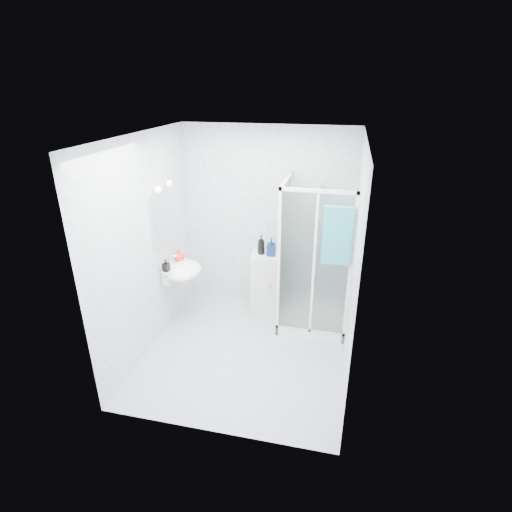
% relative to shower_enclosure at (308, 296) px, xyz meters
% --- Properties ---
extents(room, '(2.40, 2.60, 2.60)m').
position_rel_shower_enclosure_xyz_m(room, '(-0.67, -0.77, 0.85)').
color(room, white).
rests_on(room, ground).
extents(shower_enclosure, '(0.90, 0.95, 2.00)m').
position_rel_shower_enclosure_xyz_m(shower_enclosure, '(0.00, 0.00, 0.00)').
color(shower_enclosure, white).
rests_on(shower_enclosure, ground).
extents(wall_basin, '(0.46, 0.56, 0.35)m').
position_rel_shower_enclosure_xyz_m(wall_basin, '(-1.66, -0.32, 0.35)').
color(wall_basin, white).
rests_on(wall_basin, ground).
extents(mirror, '(0.02, 0.60, 0.70)m').
position_rel_shower_enclosure_xyz_m(mirror, '(-1.85, -0.32, 1.05)').
color(mirror, white).
rests_on(mirror, room).
extents(vanity_lights, '(0.10, 0.40, 0.08)m').
position_rel_shower_enclosure_xyz_m(vanity_lights, '(-1.80, -0.32, 1.47)').
color(vanity_lights, silver).
rests_on(vanity_lights, room).
extents(wall_hooks, '(0.23, 0.06, 0.03)m').
position_rel_shower_enclosure_xyz_m(wall_hooks, '(-0.92, 0.49, 1.17)').
color(wall_hooks, silver).
rests_on(wall_hooks, room).
extents(storage_cabinet, '(0.40, 0.41, 0.89)m').
position_rel_shower_enclosure_xyz_m(storage_cabinet, '(-0.65, 0.25, -0.00)').
color(storage_cabinet, silver).
rests_on(storage_cabinet, ground).
extents(hand_towel, '(0.33, 0.05, 0.71)m').
position_rel_shower_enclosure_xyz_m(hand_towel, '(0.32, -0.40, 1.06)').
color(hand_towel, teal).
rests_on(hand_towel, shower_enclosure).
extents(shampoo_bottle_a, '(0.12, 0.12, 0.27)m').
position_rel_shower_enclosure_xyz_m(shampoo_bottle_a, '(-0.70, 0.26, 0.57)').
color(shampoo_bottle_a, black).
rests_on(shampoo_bottle_a, storage_cabinet).
extents(shampoo_bottle_b, '(0.11, 0.12, 0.25)m').
position_rel_shower_enclosure_xyz_m(shampoo_bottle_b, '(-0.55, 0.24, 0.56)').
color(shampoo_bottle_b, navy).
rests_on(shampoo_bottle_b, storage_cabinet).
extents(soap_dispenser_orange, '(0.17, 0.17, 0.18)m').
position_rel_shower_enclosure_xyz_m(soap_dispenser_orange, '(-1.73, -0.19, 0.50)').
color(soap_dispenser_orange, red).
rests_on(soap_dispenser_orange, wall_basin).
extents(soap_dispenser_black, '(0.09, 0.09, 0.16)m').
position_rel_shower_enclosure_xyz_m(soap_dispenser_black, '(-1.78, -0.51, 0.50)').
color(soap_dispenser_black, black).
rests_on(soap_dispenser_black, wall_basin).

